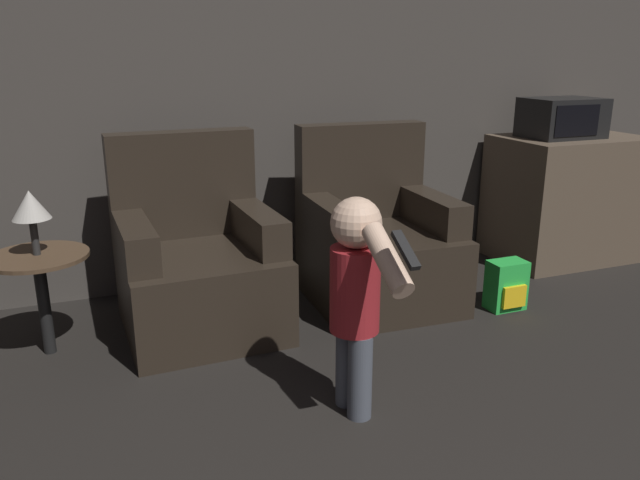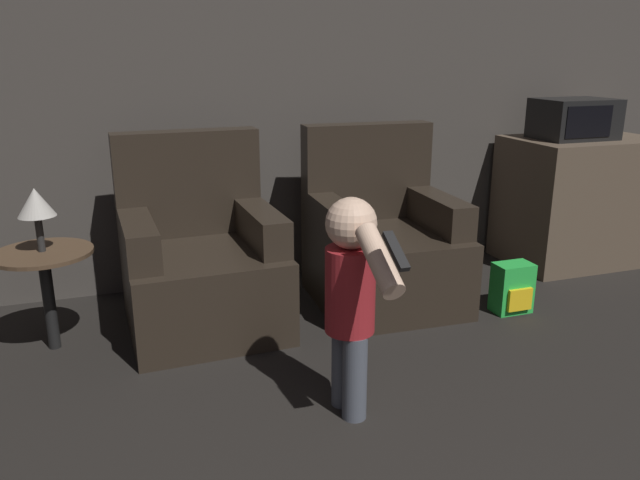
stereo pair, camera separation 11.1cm
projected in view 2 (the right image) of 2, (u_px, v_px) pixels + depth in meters
wall_back at (203, 81)px, 3.81m from camera, size 8.40×0.05×2.60m
armchair_left at (201, 263)px, 3.44m from camera, size 0.84×0.87×1.05m
armchair_right at (382, 244)px, 3.78m from camera, size 0.85×0.88×1.05m
person_toddler at (351, 291)px, 2.51m from camera, size 0.21×0.64×0.94m
toy_backpack at (512, 288)px, 3.65m from camera, size 0.22×0.17×0.30m
kitchen_counter at (578, 200)px, 4.49m from camera, size 1.02×0.68×0.89m
microwave at (574, 119)px, 4.28m from camera, size 0.52×0.38×0.27m
side_table at (44, 267)px, 3.12m from camera, size 0.49×0.49×0.53m
lamp at (36, 204)px, 3.02m from camera, size 0.18×0.18×0.32m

